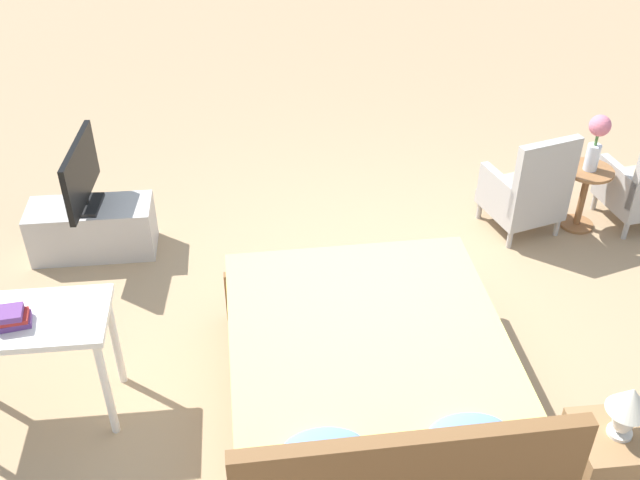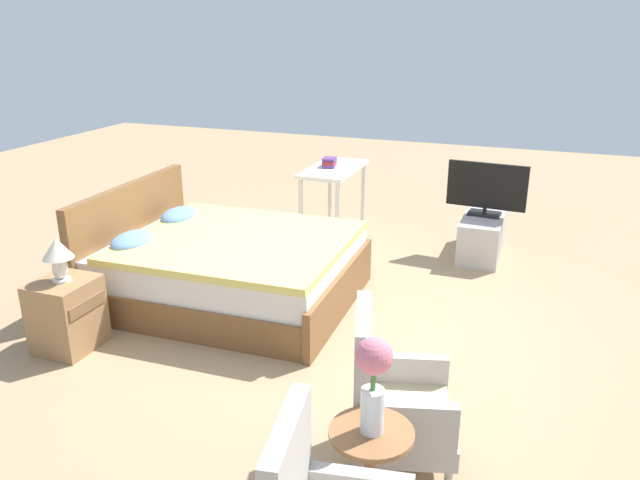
{
  "view_description": "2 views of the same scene",
  "coord_description": "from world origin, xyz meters",
  "px_view_note": "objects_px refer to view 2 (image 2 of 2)",
  "views": [
    {
      "loc": [
        0.76,
        4.05,
        3.62
      ],
      "look_at": [
        0.34,
        0.12,
        0.77
      ],
      "focal_mm": 42.0,
      "sensor_mm": 36.0,
      "label": 1
    },
    {
      "loc": [
        -4.3,
        -1.55,
        2.35
      ],
      "look_at": [
        0.2,
        0.13,
        0.63
      ],
      "focal_mm": 35.0,
      "sensor_mm": 36.0,
      "label": 2
    }
  ],
  "objects_px": {
    "side_table": "(370,467)",
    "flower_vase": "(373,376)",
    "table_lamp": "(58,253)",
    "vanity_desk": "(334,177)",
    "book_stack": "(329,162)",
    "nightstand": "(67,314)",
    "armchair_by_window_right": "(393,404)",
    "bed": "(227,267)",
    "tv_flatscreen": "(487,188)",
    "tv_stand": "(482,235)"
  },
  "relations": [
    {
      "from": "bed",
      "to": "tv_stand",
      "type": "relative_size",
      "value": 2.19
    },
    {
      "from": "nightstand",
      "to": "flower_vase",
      "type": "bearing_deg",
      "value": -109.23
    },
    {
      "from": "nightstand",
      "to": "vanity_desk",
      "type": "bearing_deg",
      "value": -16.9
    },
    {
      "from": "side_table",
      "to": "armchair_by_window_right",
      "type": "bearing_deg",
      "value": 1.76
    },
    {
      "from": "table_lamp",
      "to": "flower_vase",
      "type": "bearing_deg",
      "value": -109.22
    },
    {
      "from": "nightstand",
      "to": "armchair_by_window_right",
      "type": "bearing_deg",
      "value": -99.08
    },
    {
      "from": "tv_stand",
      "to": "book_stack",
      "type": "distance_m",
      "value": 1.85
    },
    {
      "from": "tv_flatscreen",
      "to": "vanity_desk",
      "type": "relative_size",
      "value": 0.77
    },
    {
      "from": "vanity_desk",
      "to": "bed",
      "type": "bearing_deg",
      "value": 172.13
    },
    {
      "from": "vanity_desk",
      "to": "tv_stand",
      "type": "bearing_deg",
      "value": -93.52
    },
    {
      "from": "armchair_by_window_right",
      "to": "bed",
      "type": "bearing_deg",
      "value": 49.82
    },
    {
      "from": "table_lamp",
      "to": "tv_stand",
      "type": "relative_size",
      "value": 0.34
    },
    {
      "from": "armchair_by_window_right",
      "to": "nightstand",
      "type": "xyz_separation_m",
      "value": [
        0.41,
        2.58,
        -0.1
      ]
    },
    {
      "from": "bed",
      "to": "flower_vase",
      "type": "relative_size",
      "value": 4.41
    },
    {
      "from": "nightstand",
      "to": "tv_flatscreen",
      "type": "xyz_separation_m",
      "value": [
        3.1,
        -2.66,
        0.44
      ]
    },
    {
      "from": "side_table",
      "to": "flower_vase",
      "type": "xyz_separation_m",
      "value": [
        -0.0,
        -0.0,
        0.5
      ]
    },
    {
      "from": "bed",
      "to": "tv_flatscreen",
      "type": "bearing_deg",
      "value": -45.67
    },
    {
      "from": "side_table",
      "to": "tv_flatscreen",
      "type": "distance_m",
      "value": 4.02
    },
    {
      "from": "flower_vase",
      "to": "tv_flatscreen",
      "type": "bearing_deg",
      "value": -0.85
    },
    {
      "from": "tv_flatscreen",
      "to": "flower_vase",
      "type": "bearing_deg",
      "value": 179.15
    },
    {
      "from": "armchair_by_window_right",
      "to": "flower_vase",
      "type": "xyz_separation_m",
      "value": [
        -0.49,
        -0.02,
        0.47
      ]
    },
    {
      "from": "table_lamp",
      "to": "tv_stand",
      "type": "distance_m",
      "value": 4.12
    },
    {
      "from": "tv_flatscreen",
      "to": "side_table",
      "type": "bearing_deg",
      "value": 179.15
    },
    {
      "from": "flower_vase",
      "to": "vanity_desk",
      "type": "distance_m",
      "value": 4.42
    },
    {
      "from": "armchair_by_window_right",
      "to": "vanity_desk",
      "type": "bearing_deg",
      "value": 24.01
    },
    {
      "from": "armchair_by_window_right",
      "to": "tv_flatscreen",
      "type": "relative_size",
      "value": 1.15
    },
    {
      "from": "armchair_by_window_right",
      "to": "vanity_desk",
      "type": "distance_m",
      "value": 3.97
    },
    {
      "from": "tv_stand",
      "to": "table_lamp",
      "type": "bearing_deg",
      "value": 139.38
    },
    {
      "from": "armchair_by_window_right",
      "to": "book_stack",
      "type": "height_order",
      "value": "armchair_by_window_right"
    },
    {
      "from": "side_table",
      "to": "vanity_desk",
      "type": "distance_m",
      "value": 4.43
    },
    {
      "from": "side_table",
      "to": "flower_vase",
      "type": "distance_m",
      "value": 0.5
    },
    {
      "from": "side_table",
      "to": "tv_flatscreen",
      "type": "relative_size",
      "value": 0.69
    },
    {
      "from": "side_table",
      "to": "nightstand",
      "type": "xyz_separation_m",
      "value": [
        0.91,
        2.6,
        -0.08
      ]
    },
    {
      "from": "tv_flatscreen",
      "to": "tv_stand",
      "type": "bearing_deg",
      "value": 175.08
    },
    {
      "from": "side_table",
      "to": "nightstand",
      "type": "distance_m",
      "value": 2.75
    },
    {
      "from": "bed",
      "to": "book_stack",
      "type": "distance_m",
      "value": 2.11
    },
    {
      "from": "table_lamp",
      "to": "vanity_desk",
      "type": "height_order",
      "value": "table_lamp"
    },
    {
      "from": "flower_vase",
      "to": "vanity_desk",
      "type": "bearing_deg",
      "value": 21.58
    },
    {
      "from": "table_lamp",
      "to": "vanity_desk",
      "type": "relative_size",
      "value": 0.32
    },
    {
      "from": "vanity_desk",
      "to": "book_stack",
      "type": "bearing_deg",
      "value": 78.63
    },
    {
      "from": "nightstand",
      "to": "tv_flatscreen",
      "type": "relative_size",
      "value": 0.67
    },
    {
      "from": "bed",
      "to": "book_stack",
      "type": "height_order",
      "value": "bed"
    },
    {
      "from": "side_table",
      "to": "book_stack",
      "type": "distance_m",
      "value": 4.47
    },
    {
      "from": "armchair_by_window_right",
      "to": "side_table",
      "type": "xyz_separation_m",
      "value": [
        -0.49,
        -0.02,
        -0.03
      ]
    },
    {
      "from": "tv_stand",
      "to": "tv_flatscreen",
      "type": "relative_size",
      "value": 1.2
    },
    {
      "from": "tv_flatscreen",
      "to": "vanity_desk",
      "type": "distance_m",
      "value": 1.69
    },
    {
      "from": "nightstand",
      "to": "vanity_desk",
      "type": "distance_m",
      "value": 3.37
    },
    {
      "from": "table_lamp",
      "to": "book_stack",
      "type": "xyz_separation_m",
      "value": [
        3.21,
        -0.92,
        0.07
      ]
    },
    {
      "from": "book_stack",
      "to": "side_table",
      "type": "bearing_deg",
      "value": -157.8
    },
    {
      "from": "side_table",
      "to": "flower_vase",
      "type": "bearing_deg",
      "value": -153.43
    }
  ]
}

